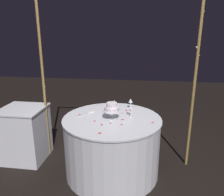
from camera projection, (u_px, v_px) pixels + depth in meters
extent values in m
plane|color=black|center=(112.00, 171.00, 2.99)|extent=(12.00, 12.00, 0.00)
cylinder|color=olive|center=(43.00, 81.00, 3.11)|extent=(0.04, 0.04, 2.28)
cylinder|color=olive|center=(194.00, 86.00, 2.83)|extent=(0.04, 0.04, 2.28)
sphere|color=#F9EAB2|center=(47.00, 132.00, 3.33)|extent=(0.02, 0.02, 0.02)
sphere|color=#F9EAB2|center=(199.00, 55.00, 2.74)|extent=(0.02, 0.02, 0.02)
sphere|color=#F9EAB2|center=(43.00, 68.00, 3.07)|extent=(0.02, 0.02, 0.02)
sphere|color=#F9EAB2|center=(204.00, 11.00, 2.58)|extent=(0.02, 0.02, 0.02)
sphere|color=#F9EAB2|center=(44.00, 86.00, 3.12)|extent=(0.02, 0.02, 0.02)
sphere|color=#F9EAB2|center=(202.00, 13.00, 2.59)|extent=(0.02, 0.02, 0.02)
sphere|color=#F9EAB2|center=(44.00, 95.00, 3.16)|extent=(0.02, 0.02, 0.02)
sphere|color=#F9EAB2|center=(197.00, 47.00, 2.70)|extent=(0.02, 0.02, 0.02)
cylinder|color=white|center=(112.00, 146.00, 2.89)|extent=(1.22, 1.22, 0.75)
cylinder|color=white|center=(112.00, 119.00, 2.78)|extent=(1.25, 1.25, 0.02)
cube|color=white|center=(25.00, 134.00, 3.21)|extent=(0.57, 0.57, 0.76)
cube|color=white|center=(22.00, 109.00, 3.10)|extent=(0.60, 0.60, 0.02)
cylinder|color=silver|center=(112.00, 118.00, 2.75)|extent=(0.11, 0.11, 0.01)
cylinder|color=silver|center=(112.00, 115.00, 2.74)|extent=(0.02, 0.02, 0.09)
cylinder|color=silver|center=(112.00, 111.00, 2.72)|extent=(0.22, 0.22, 0.01)
cylinder|color=white|center=(112.00, 109.00, 2.72)|extent=(0.17, 0.17, 0.05)
cylinder|color=white|center=(112.00, 105.00, 2.70)|extent=(0.13, 0.13, 0.05)
cylinder|color=silver|center=(130.00, 108.00, 3.12)|extent=(0.06, 0.06, 0.00)
cylinder|color=silver|center=(130.00, 105.00, 3.11)|extent=(0.01, 0.01, 0.09)
cone|color=silver|center=(131.00, 101.00, 3.09)|extent=(0.06, 0.06, 0.06)
cylinder|color=silver|center=(114.00, 112.00, 2.98)|extent=(0.06, 0.06, 0.00)
cylinder|color=silver|center=(114.00, 108.00, 2.97)|extent=(0.01, 0.01, 0.09)
cone|color=silver|center=(114.00, 103.00, 2.95)|extent=(0.06, 0.06, 0.07)
cylinder|color=silver|center=(130.00, 116.00, 2.82)|extent=(0.06, 0.06, 0.00)
cylinder|color=silver|center=(131.00, 112.00, 2.81)|extent=(0.01, 0.01, 0.10)
cone|color=silver|center=(131.00, 106.00, 2.78)|extent=(0.05, 0.05, 0.07)
cube|color=silver|center=(83.00, 115.00, 2.88)|extent=(0.15, 0.19, 0.01)
cube|color=white|center=(91.00, 112.00, 2.97)|extent=(0.07, 0.08, 0.01)
ellipsoid|color=red|center=(153.00, 123.00, 2.63)|extent=(0.04, 0.04, 0.00)
ellipsoid|color=red|center=(130.00, 110.00, 3.06)|extent=(0.03, 0.03, 0.00)
ellipsoid|color=red|center=(123.00, 120.00, 2.72)|extent=(0.04, 0.03, 0.00)
ellipsoid|color=red|center=(109.00, 112.00, 2.97)|extent=(0.04, 0.04, 0.00)
ellipsoid|color=red|center=(122.00, 113.00, 2.94)|extent=(0.03, 0.03, 0.00)
ellipsoid|color=red|center=(100.00, 133.00, 2.35)|extent=(0.04, 0.04, 0.00)
ellipsoid|color=red|center=(122.00, 125.00, 2.57)|extent=(0.03, 0.04, 0.00)
ellipsoid|color=red|center=(110.00, 123.00, 2.61)|extent=(0.03, 0.03, 0.00)
ellipsoid|color=red|center=(95.00, 121.00, 2.68)|extent=(0.03, 0.04, 0.00)
ellipsoid|color=red|center=(126.00, 110.00, 3.05)|extent=(0.04, 0.04, 0.00)
ellipsoid|color=red|center=(79.00, 115.00, 2.88)|extent=(0.02, 0.04, 0.00)
ellipsoid|color=red|center=(102.00, 125.00, 2.56)|extent=(0.04, 0.04, 0.00)
ellipsoid|color=red|center=(119.00, 110.00, 3.05)|extent=(0.04, 0.05, 0.00)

